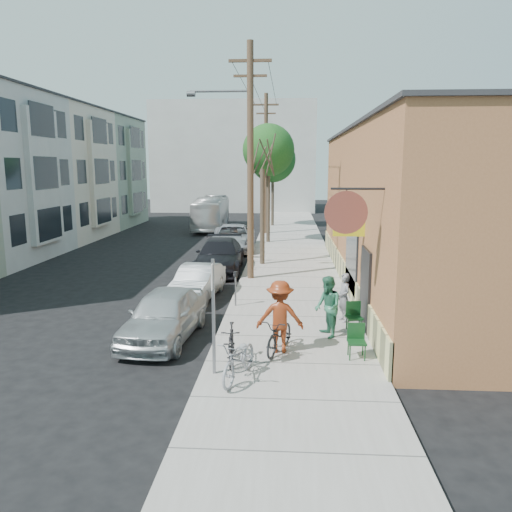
# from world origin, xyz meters

# --- Properties ---
(ground) EXTENTS (120.00, 120.00, 0.00)m
(ground) POSITION_xyz_m (0.00, 0.00, 0.00)
(ground) COLOR black
(sidewalk) EXTENTS (4.50, 58.00, 0.15)m
(sidewalk) POSITION_xyz_m (4.25, 11.00, 0.07)
(sidewalk) COLOR #9A948E
(sidewalk) RESTS_ON ground
(cafe_building) EXTENTS (6.60, 20.20, 6.61)m
(cafe_building) POSITION_xyz_m (8.99, 4.99, 3.30)
(cafe_building) COLOR #9A5F39
(cafe_building) RESTS_ON ground
(apartment_row) EXTENTS (6.30, 32.00, 9.00)m
(apartment_row) POSITION_xyz_m (-11.85, 14.00, 4.50)
(apartment_row) COLOR gray
(apartment_row) RESTS_ON ground
(end_cap_building) EXTENTS (18.00, 8.00, 12.00)m
(end_cap_building) POSITION_xyz_m (-2.00, 42.00, 6.00)
(end_cap_building) COLOR #B2B2AD
(end_cap_building) RESTS_ON ground
(sign_post) EXTENTS (0.07, 0.45, 2.80)m
(sign_post) POSITION_xyz_m (2.35, -4.74, 1.83)
(sign_post) COLOR slate
(sign_post) RESTS_ON sidewalk
(parking_meter_near) EXTENTS (0.14, 0.14, 1.24)m
(parking_meter_near) POSITION_xyz_m (2.25, 1.16, 0.98)
(parking_meter_near) COLOR slate
(parking_meter_near) RESTS_ON sidewalk
(parking_meter_far) EXTENTS (0.14, 0.14, 1.24)m
(parking_meter_far) POSITION_xyz_m (2.25, 9.38, 0.98)
(parking_meter_far) COLOR slate
(parking_meter_far) RESTS_ON sidewalk
(utility_pole_near) EXTENTS (3.57, 0.28, 10.00)m
(utility_pole_near) POSITION_xyz_m (2.39, 5.68, 5.41)
(utility_pole_near) COLOR #503A28
(utility_pole_near) RESTS_ON sidewalk
(utility_pole_far) EXTENTS (1.80, 0.28, 10.00)m
(utility_pole_far) POSITION_xyz_m (2.45, 20.80, 5.34)
(utility_pole_far) COLOR #503A28
(utility_pole_far) RESTS_ON sidewalk
(tree_bare) EXTENTS (0.24, 0.24, 4.76)m
(tree_bare) POSITION_xyz_m (2.80, 8.99, 2.53)
(tree_bare) COLOR #44392C
(tree_bare) RESTS_ON sidewalk
(tree_leafy_mid) EXTENTS (3.31, 3.31, 7.57)m
(tree_leafy_mid) POSITION_xyz_m (2.80, 16.48, 6.04)
(tree_leafy_mid) COLOR #44392C
(tree_leafy_mid) RESTS_ON sidewalk
(tree_leafy_far) EXTENTS (3.75, 3.75, 7.31)m
(tree_leafy_far) POSITION_xyz_m (2.80, 25.71, 5.57)
(tree_leafy_far) COLOR #44392C
(tree_leafy_far) RESTS_ON sidewalk
(patio_chair_a) EXTENTS (0.58, 0.58, 0.88)m
(patio_chair_a) POSITION_xyz_m (6.09, -1.41, 0.59)
(patio_chair_a) COLOR #0F3617
(patio_chair_a) RESTS_ON sidewalk
(patio_chair_b) EXTENTS (0.52, 0.52, 0.88)m
(patio_chair_b) POSITION_xyz_m (5.89, -3.56, 0.59)
(patio_chair_b) COLOR #0F3617
(patio_chair_b) RESTS_ON sidewalk
(patron_grey) EXTENTS (0.54, 0.66, 1.57)m
(patron_grey) POSITION_xyz_m (5.89, -0.43, 0.93)
(patron_grey) COLOR slate
(patron_grey) RESTS_ON sidewalk
(patron_green) EXTENTS (0.90, 1.03, 1.80)m
(patron_green) POSITION_xyz_m (5.26, -1.94, 1.05)
(patron_green) COLOR #2B6C4F
(patron_green) RESTS_ON sidewalk
(cyclist) EXTENTS (1.26, 0.73, 1.95)m
(cyclist) POSITION_xyz_m (3.89, -3.21, 1.12)
(cyclist) COLOR maroon
(cyclist) RESTS_ON sidewalk
(cyclist_bike) EXTENTS (1.16, 1.91, 0.95)m
(cyclist_bike) POSITION_xyz_m (3.89, -3.21, 0.62)
(cyclist_bike) COLOR black
(cyclist_bike) RESTS_ON sidewalk
(parked_bike_a) EXTENTS (0.55, 1.64, 0.97)m
(parked_bike_a) POSITION_xyz_m (2.68, -4.04, 0.63)
(parked_bike_a) COLOR black
(parked_bike_a) RESTS_ON sidewalk
(parked_bike_b) EXTENTS (1.14, 2.00, 0.99)m
(parked_bike_b) POSITION_xyz_m (2.98, -5.03, 0.65)
(parked_bike_b) COLOR gray
(parked_bike_b) RESTS_ON sidewalk
(car_0) EXTENTS (2.10, 4.50, 1.49)m
(car_0) POSITION_xyz_m (0.47, -2.04, 0.75)
(car_0) COLOR #B4B9BC
(car_0) RESTS_ON ground
(car_1) EXTENTS (1.75, 4.02, 1.29)m
(car_1) POSITION_xyz_m (0.62, 2.60, 0.64)
(car_1) COLOR #A2A5AA
(car_1) RESTS_ON ground
(car_2) EXTENTS (2.33, 5.38, 1.54)m
(car_2) POSITION_xyz_m (0.80, 7.71, 0.77)
(car_2) COLOR black
(car_2) RESTS_ON ground
(car_3) EXTENTS (2.94, 5.77, 1.56)m
(car_3) POSITION_xyz_m (0.80, 13.68, 0.78)
(car_3) COLOR #B6B6BE
(car_3) RESTS_ON ground
(bus) EXTENTS (2.61, 9.43, 2.60)m
(bus) POSITION_xyz_m (-2.15, 24.35, 1.30)
(bus) COLOR silver
(bus) RESTS_ON ground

